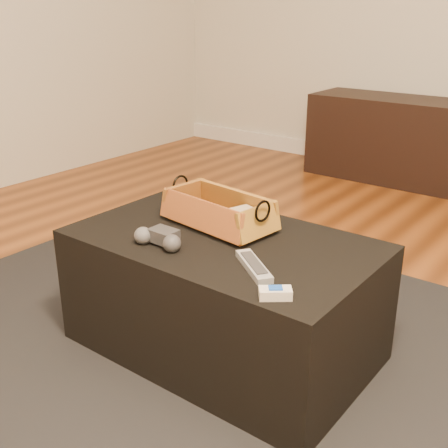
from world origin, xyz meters
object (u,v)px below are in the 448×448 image
Objects in this scene: wicker_basket at (219,213)px; silver_remote at (254,266)px; media_cabinet at (415,142)px; cream_gadget at (275,293)px; ottoman at (223,294)px; game_controller at (160,238)px; tv_remote at (212,218)px.

wicker_basket is 0.36m from silver_remote.
media_cabinet is 2.33m from wicker_basket.
silver_remote is 0.18m from cream_gadget.
cream_gadget is at bearing -33.74° from ottoman.
media_cabinet is 2.70m from cream_gadget.
game_controller is at bearing -88.08° from media_cabinet.
game_controller is at bearing 172.49° from cream_gadget.
tv_remote is 0.55m from cream_gadget.
game_controller is at bearing -98.48° from wicker_basket.
wicker_basket is at bearing 144.26° from silver_remote.
media_cabinet is at bearing 91.92° from game_controller.
media_cabinet is 8.11× the size of game_controller.
ottoman is at bearing 146.26° from cream_gadget.
wicker_basket is 2.39× the size of game_controller.
game_controller reaches higher than ottoman.
wicker_basket is 0.26m from game_controller.
ottoman is 0.26m from tv_remote.
wicker_basket is at bearing -86.93° from media_cabinet.
media_cabinet is 15.32× the size of cream_gadget.
tv_remote reaches higher than ottoman.
media_cabinet is 2.58m from game_controller.
ottoman is (0.20, -2.40, -0.06)m from media_cabinet.
silver_remote is 2.05× the size of cream_gadget.
cream_gadget is (0.47, -0.06, -0.01)m from game_controller.
wicker_basket is at bearing 134.84° from ottoman.
silver_remote is at bearing -31.55° from ottoman.
ottoman is at bearing -85.15° from media_cabinet.
cream_gadget is at bearing -32.31° from tv_remote.
silver_remote is at bearing -80.63° from media_cabinet.
wicker_basket reaches higher than tv_remote.
tv_remote is at bearing 146.28° from cream_gadget.
cream_gadget is (0.46, -0.30, -0.01)m from tv_remote.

